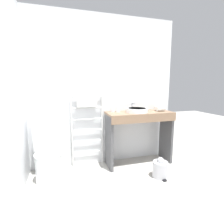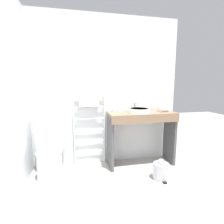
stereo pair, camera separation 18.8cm
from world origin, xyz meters
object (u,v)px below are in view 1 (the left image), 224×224
(sink_basin, at_px, (137,110))
(cup_near_edge, at_px, (118,110))
(trash_bin, at_px, (160,169))
(hair_dryer, at_px, (161,109))
(toilet, at_px, (49,156))
(towel_radiator, at_px, (87,116))
(cup_near_wall, at_px, (113,109))

(sink_basin, distance_m, cup_near_edge, 0.31)
(sink_basin, bearing_deg, trash_bin, -72.04)
(hair_dryer, relative_size, trash_bin, 0.59)
(toilet, bearing_deg, trash_bin, -15.42)
(sink_basin, xyz_separation_m, hair_dryer, (0.44, 0.00, 0.00))
(cup_near_edge, bearing_deg, sink_basin, -20.58)
(towel_radiator, relative_size, cup_near_edge, 14.36)
(cup_near_edge, bearing_deg, cup_near_wall, 159.57)
(cup_near_wall, distance_m, trash_bin, 1.16)
(sink_basin, bearing_deg, cup_near_wall, 159.45)
(toilet, xyz_separation_m, cup_near_edge, (1.10, 0.18, 0.60))
(sink_basin, xyz_separation_m, trash_bin, (0.16, -0.50, -0.80))
(towel_radiator, relative_size, trash_bin, 3.96)
(cup_near_wall, bearing_deg, towel_radiator, 170.85)
(towel_radiator, xyz_separation_m, cup_near_wall, (0.41, -0.07, 0.10))
(cup_near_wall, height_order, cup_near_edge, cup_near_wall)
(hair_dryer, bearing_deg, sink_basin, -179.54)
(toilet, xyz_separation_m, towel_radiator, (0.61, 0.27, 0.50))
(cup_near_wall, xyz_separation_m, trash_bin, (0.53, -0.64, -0.81))
(sink_basin, height_order, hair_dryer, hair_dryer)
(toilet, height_order, towel_radiator, towel_radiator)
(towel_radiator, bearing_deg, sink_basin, -14.69)
(toilet, distance_m, cup_near_edge, 1.27)
(sink_basin, xyz_separation_m, cup_near_edge, (-0.29, 0.11, 0.00))
(toilet, relative_size, hair_dryer, 4.28)
(sink_basin, height_order, cup_near_wall, cup_near_wall)
(sink_basin, xyz_separation_m, cup_near_wall, (-0.37, 0.14, 0.01))
(trash_bin, bearing_deg, towel_radiator, 143.44)
(toilet, height_order, sink_basin, sink_basin)
(cup_near_edge, distance_m, trash_bin, 1.11)
(sink_basin, distance_m, hair_dryer, 0.44)
(toilet, height_order, cup_near_wall, cup_near_wall)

